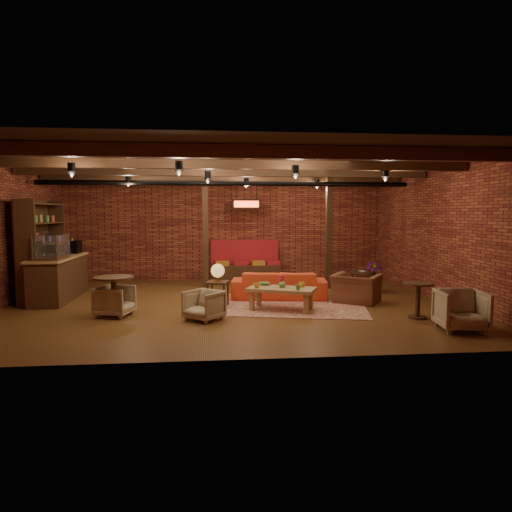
{
  "coord_description": "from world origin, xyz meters",
  "views": [
    {
      "loc": [
        -0.44,
        -10.33,
        2.09
      ],
      "look_at": [
        0.6,
        0.2,
        1.09
      ],
      "focal_mm": 32.0,
      "sensor_mm": 36.0,
      "label": 1
    }
  ],
  "objects": [
    {
      "name": "rug",
      "position": [
        1.35,
        -0.31,
        0.01
      ],
      "size": [
        3.76,
        3.17,
        0.01
      ],
      "primitive_type": "cube",
      "rotation": [
        0.0,
        0.0,
        -0.21
      ],
      "color": "maroon",
      "rests_on": "floor"
    },
    {
      "name": "sofa",
      "position": [
        1.21,
        0.61,
        0.33
      ],
      "size": [
        2.39,
        1.2,
        0.67
      ],
      "primitive_type": "imported",
      "rotation": [
        0.0,
        0.0,
        3.01
      ],
      "color": "red",
      "rests_on": "floor"
    },
    {
      "name": "armchair_a",
      "position": [
        -2.4,
        -0.99,
        0.34
      ],
      "size": [
        0.76,
        0.79,
        0.68
      ],
      "primitive_type": "imported",
      "rotation": [
        0.0,
        0.0,
        1.31
      ],
      "color": "beige",
      "rests_on": "floor"
    },
    {
      "name": "wall_front",
      "position": [
        0.0,
        -4.0,
        1.6
      ],
      "size": [
        10.0,
        0.02,
        3.2
      ],
      "primitive_type": "cube",
      "color": "maroon",
      "rests_on": "ground"
    },
    {
      "name": "service_sign",
      "position": [
        0.6,
        3.1,
        2.35
      ],
      "size": [
        0.86,
        0.06,
        0.3
      ],
      "primitive_type": "cube",
      "color": "red",
      "rests_on": "ceiling"
    },
    {
      "name": "post_right",
      "position": [
        2.8,
        2.0,
        1.6
      ],
      "size": [
        0.16,
        0.16,
        3.2
      ],
      "primitive_type": "cube",
      "color": "black",
      "rests_on": "ground"
    },
    {
      "name": "service_counter",
      "position": [
        -4.1,
        1.0,
        0.8
      ],
      "size": [
        0.8,
        2.5,
        1.6
      ],
      "primitive_type": null,
      "color": "black",
      "rests_on": "ground"
    },
    {
      "name": "banquette",
      "position": [
        0.6,
        3.55,
        0.5
      ],
      "size": [
        2.1,
        0.7,
        1.0
      ],
      "primitive_type": null,
      "color": "#A81C24",
      "rests_on": "ground"
    },
    {
      "name": "ceiling_spotlights",
      "position": [
        0.0,
        0.0,
        2.86
      ],
      "size": [
        6.4,
        4.4,
        0.28
      ],
      "primitive_type": null,
      "color": "black",
      "rests_on": "ceiling"
    },
    {
      "name": "coffee_table",
      "position": [
        1.05,
        -0.73,
        0.43
      ],
      "size": [
        1.58,
        1.21,
        0.74
      ],
      "rotation": [
        0.0,
        0.0,
        -0.41
      ],
      "color": "olive",
      "rests_on": "floor"
    },
    {
      "name": "side_table_lamp",
      "position": [
        -0.3,
        -0.23,
        0.73
      ],
      "size": [
        0.57,
        0.57,
        0.96
      ],
      "rotation": [
        0.0,
        0.0,
        -0.28
      ],
      "color": "black",
      "rests_on": "floor"
    },
    {
      "name": "armchair_b",
      "position": [
        -0.59,
        -1.52,
        0.32
      ],
      "size": [
        0.86,
        0.85,
        0.65
      ],
      "primitive_type": "imported",
      "rotation": [
        0.0,
        0.0,
        -0.68
      ],
      "color": "beige",
      "rests_on": "floor"
    },
    {
      "name": "plant_tall",
      "position": [
        3.78,
        1.11,
        1.22
      ],
      "size": [
        1.67,
        1.67,
        2.45
      ],
      "primitive_type": "imported",
      "rotation": [
        0.0,
        0.0,
        -0.26
      ],
      "color": "#4C7F4C",
      "rests_on": "floor"
    },
    {
      "name": "armchair_right",
      "position": [
        2.92,
        -0.12,
        0.45
      ],
      "size": [
        1.22,
        1.13,
        0.9
      ],
      "primitive_type": "imported",
      "rotation": [
        0.0,
        0.0,
        2.53
      ],
      "color": "brown",
      "rests_on": "floor"
    },
    {
      "name": "round_table_left",
      "position": [
        -2.39,
        -1.07,
        0.56
      ],
      "size": [
        0.79,
        0.79,
        0.82
      ],
      "color": "black",
      "rests_on": "floor"
    },
    {
      "name": "ceiling",
      "position": [
        0.0,
        0.0,
        3.2
      ],
      "size": [
        10.0,
        8.0,
        0.02
      ],
      "primitive_type": "cube",
      "color": "black",
      "rests_on": "wall_back"
    },
    {
      "name": "ceiling_beams",
      "position": [
        0.0,
        0.0,
        3.08
      ],
      "size": [
        9.8,
        6.4,
        0.22
      ],
      "primitive_type": null,
      "color": "black",
      "rests_on": "ceiling"
    },
    {
      "name": "wall_right",
      "position": [
        5.0,
        0.0,
        1.6
      ],
      "size": [
        0.02,
        8.0,
        3.2
      ],
      "primitive_type": "cube",
      "color": "maroon",
      "rests_on": "ground"
    },
    {
      "name": "wall_back",
      "position": [
        0.0,
        4.0,
        1.6
      ],
      "size": [
        10.0,
        0.02,
        3.2
      ],
      "primitive_type": "cube",
      "color": "maroon",
      "rests_on": "ground"
    },
    {
      "name": "ceiling_pipe",
      "position": [
        0.0,
        1.6,
        2.85
      ],
      "size": [
        9.6,
        0.12,
        0.12
      ],
      "primitive_type": "cylinder",
      "rotation": [
        0.0,
        1.57,
        0.0
      ],
      "color": "black",
      "rests_on": "ceiling"
    },
    {
      "name": "armchair_far",
      "position": [
        3.98,
        -2.75,
        0.4
      ],
      "size": [
        0.88,
        0.84,
        0.8
      ],
      "primitive_type": "imported",
      "rotation": [
        0.0,
        0.0,
        -0.15
      ],
      "color": "beige",
      "rests_on": "floor"
    },
    {
      "name": "post_left",
      "position": [
        -0.6,
        2.6,
        1.6
      ],
      "size": [
        0.16,
        0.16,
        3.2
      ],
      "primitive_type": "cube",
      "color": "black",
      "rests_on": "ground"
    },
    {
      "name": "shelving_hutch",
      "position": [
        -4.5,
        1.1,
        1.2
      ],
      "size": [
        0.52,
        2.0,
        2.4
      ],
      "primitive_type": null,
      "color": "black",
      "rests_on": "ground"
    },
    {
      "name": "side_table_book",
      "position": [
        3.5,
        1.44,
        0.48
      ],
      "size": [
        0.6,
        0.6,
        0.55
      ],
      "rotation": [
        0.0,
        0.0,
        -0.35
      ],
      "color": "black",
      "rests_on": "floor"
    },
    {
      "name": "floor",
      "position": [
        0.0,
        0.0,
        0.0
      ],
      "size": [
        10.0,
        10.0,
        0.0
      ],
      "primitive_type": "plane",
      "color": "#412410",
      "rests_on": "ground"
    },
    {
      "name": "round_table_right",
      "position": [
        3.64,
        -1.76,
        0.48
      ],
      "size": [
        0.61,
        0.61,
        0.71
      ],
      "color": "black",
      "rests_on": "floor"
    },
    {
      "name": "plant_counter",
      "position": [
        -4.0,
        1.2,
        1.22
      ],
      "size": [
        0.35,
        0.39,
        0.3
      ],
      "primitive_type": "imported",
      "color": "#337F33",
      "rests_on": "service_counter"
    }
  ]
}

